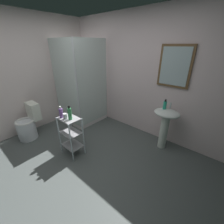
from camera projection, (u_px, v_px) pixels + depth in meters
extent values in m
cube|color=#4D5453|center=(73.00, 170.00, 2.41)|extent=(4.20, 4.20, 0.02)
cube|color=silver|center=(138.00, 76.00, 3.14)|extent=(4.20, 0.10, 2.50)
cube|color=brown|center=(175.00, 67.00, 2.53)|extent=(0.56, 0.03, 0.72)
cube|color=silver|center=(174.00, 67.00, 2.52)|extent=(0.48, 0.01, 0.64)
cube|color=silver|center=(12.00, 78.00, 2.97)|extent=(0.10, 4.20, 2.50)
cube|color=white|center=(84.00, 116.00, 4.05)|extent=(0.90, 0.90, 0.10)
cube|color=silver|center=(65.00, 84.00, 3.32)|extent=(0.90, 0.02, 1.90)
cube|color=silver|center=(93.00, 84.00, 3.37)|extent=(0.02, 0.90, 1.90)
cylinder|color=silver|center=(77.00, 88.00, 3.06)|extent=(0.04, 0.04, 1.90)
cylinder|color=silver|center=(84.00, 115.00, 4.03)|extent=(0.08, 0.08, 0.00)
cylinder|color=white|center=(164.00, 132.00, 2.80)|extent=(0.15, 0.15, 0.68)
ellipsoid|color=white|center=(167.00, 113.00, 2.63)|extent=(0.46, 0.37, 0.13)
cylinder|color=silver|center=(171.00, 105.00, 2.66)|extent=(0.03, 0.03, 0.10)
cylinder|color=white|center=(27.00, 130.00, 3.13)|extent=(0.37, 0.37, 0.40)
torus|color=white|center=(25.00, 121.00, 3.04)|extent=(0.37, 0.37, 0.04)
cube|color=white|center=(33.00, 111.00, 3.11)|extent=(0.35, 0.17, 0.36)
cylinder|color=silver|center=(60.00, 136.00, 2.63)|extent=(0.02, 0.02, 0.74)
cylinder|color=silver|center=(71.00, 144.00, 2.42)|extent=(0.02, 0.02, 0.74)
cylinder|color=silver|center=(72.00, 130.00, 2.81)|extent=(0.02, 0.02, 0.74)
cylinder|color=silver|center=(84.00, 137.00, 2.60)|extent=(0.02, 0.02, 0.74)
cube|color=#99999E|center=(73.00, 145.00, 2.70)|extent=(0.36, 0.26, 0.02)
cube|color=#99999E|center=(71.00, 133.00, 2.58)|extent=(0.36, 0.26, 0.02)
cube|color=#99999E|center=(69.00, 119.00, 2.46)|extent=(0.36, 0.26, 0.02)
cylinder|color=#2DBC99|center=(165.00, 105.00, 2.61)|extent=(0.06, 0.06, 0.14)
cylinder|color=black|center=(166.00, 101.00, 2.57)|extent=(0.03, 0.03, 0.04)
cylinder|color=#3A9956|center=(70.00, 114.00, 2.38)|extent=(0.06, 0.06, 0.20)
cylinder|color=black|center=(69.00, 107.00, 2.33)|extent=(0.04, 0.04, 0.05)
cylinder|color=#7B4F9E|center=(61.00, 113.00, 2.46)|extent=(0.06, 0.06, 0.16)
cylinder|color=silver|center=(60.00, 108.00, 2.41)|extent=(0.03, 0.03, 0.04)
cylinder|color=silver|center=(65.00, 116.00, 2.42)|extent=(0.07, 0.07, 0.10)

